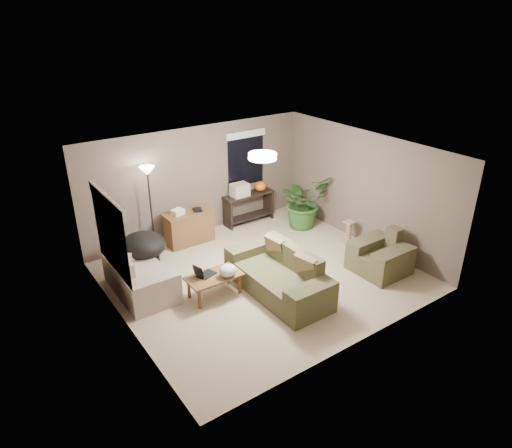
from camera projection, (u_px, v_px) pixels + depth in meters
room_shell at (262, 218)px, 8.50m from camera, size 5.50×5.50×5.50m
main_sofa at (279, 278)px, 8.40m from camera, size 0.95×2.20×0.85m
throw_pillows at (291, 257)px, 8.38m from camera, size 0.31×1.38×0.47m
loveseat at (139, 278)px, 8.38m from camera, size 0.90×1.60×0.85m
armchair at (380, 257)px, 9.08m from camera, size 0.95×1.00×0.85m
coffee_table at (214, 278)px, 8.25m from camera, size 1.00×0.55×0.42m
laptop at (203, 273)px, 8.19m from camera, size 0.41×0.32×0.24m
plastic_bag at (228, 270)px, 8.17m from camera, size 0.33×0.29×0.23m
desk at (189, 227)px, 10.17m from camera, size 1.10×0.50×0.75m
desk_papers at (182, 211)px, 9.91m from camera, size 0.71×0.31×0.12m
console_table at (249, 206)px, 11.15m from camera, size 1.30×0.40×0.75m
pumpkin at (260, 186)px, 11.15m from camera, size 0.36×0.36×0.24m
cardboard_box at (240, 190)px, 10.82m from camera, size 0.41×0.31×0.31m
papasan_chair at (144, 249)px, 9.05m from camera, size 0.98×0.98×0.80m
floor_lamp at (148, 181)px, 9.32m from camera, size 0.32×0.32×1.91m
ceiling_fixture at (263, 156)px, 8.00m from camera, size 0.50×0.50×0.10m
houseplant at (303, 207)px, 10.91m from camera, size 1.16×1.29×1.01m
cat_scratching_post at (349, 233)px, 10.26m from camera, size 0.32×0.32×0.50m
window_left at (109, 221)px, 7.08m from camera, size 0.05×1.56×1.33m
window_back at (246, 149)px, 10.79m from camera, size 1.06×0.05×1.33m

